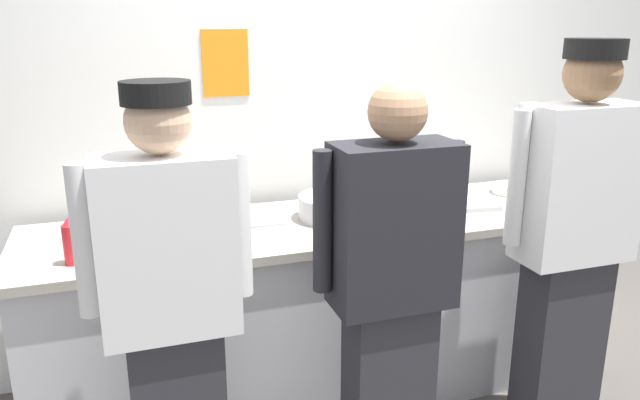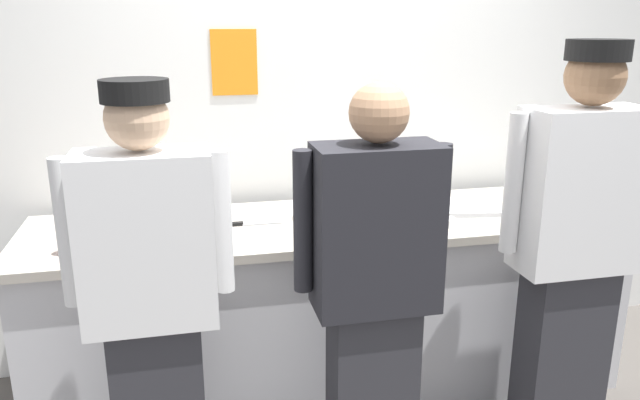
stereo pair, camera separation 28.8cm
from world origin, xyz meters
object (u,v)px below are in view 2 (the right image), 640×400
sheet_tray (460,207)px  ramekin_red_sauce (99,247)px  chef_center (374,288)px  ramekin_orange_sauce (445,222)px  plate_stack_front (527,194)px  squeeze_bottle_primary (69,233)px  chef_near_left (152,297)px  mixing_bowl_steel (336,207)px  chefs_knife (248,224)px  chef_far_right (574,244)px

sheet_tray → ramekin_red_sauce: ramekin_red_sauce is taller
chef_center → ramekin_orange_sauce: size_ratio=17.37×
chef_center → plate_stack_front: bearing=36.2°
chef_center → sheet_tray: size_ratio=3.87×
sheet_tray → squeeze_bottle_primary: 1.83m
plate_stack_front → chef_center: bearing=-143.8°
ramekin_orange_sauce → plate_stack_front: bearing=27.9°
ramekin_red_sauce → chef_near_left: bearing=-62.2°
mixing_bowl_steel → sheet_tray: mixing_bowl_steel is taller
plate_stack_front → chefs_knife: size_ratio=0.78×
squeeze_bottle_primary → ramekin_red_sauce: 0.13m
squeeze_bottle_primary → plate_stack_front: bearing=8.2°
chef_center → chef_near_left: bearing=175.5°
sheet_tray → chef_near_left: bearing=-156.3°
chef_near_left → mixing_bowl_steel: chef_near_left is taller
chef_near_left → sheet_tray: 1.62m
chef_near_left → sheet_tray: bearing=23.7°
chef_center → ramekin_red_sauce: chef_center is taller
chef_far_right → ramekin_red_sauce: 1.95m
ramekin_red_sauce → chef_center: bearing=-24.9°
ramekin_orange_sauce → ramekin_red_sauce: size_ratio=1.10×
plate_stack_front → chefs_knife: bearing=-175.9°
chef_near_left → ramekin_red_sauce: (-0.22, 0.41, 0.06)m
plate_stack_front → squeeze_bottle_primary: bearing=-171.8°
chef_center → sheet_tray: bearing=46.6°
chef_near_left → plate_stack_front: size_ratio=7.60×
plate_stack_front → ramekin_orange_sauce: (-0.61, -0.32, -0.00)m
ramekin_red_sauce → chef_far_right: bearing=-12.5°
ramekin_orange_sauce → ramekin_red_sauce: 1.53m
mixing_bowl_steel → squeeze_bottle_primary: 1.19m
sheet_tray → chefs_knife: bearing=-179.4°
squeeze_bottle_primary → chef_near_left: bearing=-52.0°
ramekin_red_sauce → sheet_tray: bearing=7.9°
chef_near_left → ramekin_red_sauce: bearing=117.8°
chef_far_right → ramekin_red_sauce: chef_far_right is taller
chef_far_right → mixing_bowl_steel: bearing=142.4°
chef_far_right → plate_stack_front: (0.23, 0.75, -0.01)m
plate_stack_front → chef_near_left: bearing=-158.7°
chef_near_left → chefs_knife: bearing=57.0°
mixing_bowl_steel → squeeze_bottle_primary: bearing=-169.3°
chef_near_left → mixing_bowl_steel: 1.06m
mixing_bowl_steel → ramekin_orange_sauce: 0.52m
chef_far_right → squeeze_bottle_primary: bearing=168.0°
sheet_tray → chefs_knife: sheet_tray is taller
ramekin_red_sauce → ramekin_orange_sauce: bearing=0.4°
squeeze_bottle_primary → ramekin_orange_sauce: size_ratio=2.08×
chef_center → ramekin_orange_sauce: 0.70m
chef_near_left → plate_stack_front: (1.92, 0.75, 0.05)m
chef_near_left → chefs_knife: (0.42, 0.64, 0.04)m
chef_center → ramekin_red_sauce: bearing=155.1°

